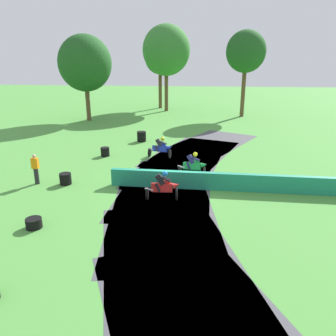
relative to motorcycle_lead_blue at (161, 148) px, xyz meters
name	(u,v)px	position (x,y,z in m)	size (l,w,h in m)	color
ground_plane	(167,187)	(0.89, -5.40, -0.64)	(120.00, 120.00, 0.00)	#4C933D
track_asphalt	(186,188)	(1.90, -5.44, -0.64)	(9.19, 28.83, 0.01)	#47474C
safety_barrier	(276,184)	(6.39, -5.60, -0.19)	(0.30, 16.81, 0.90)	#1E8466
motorcycle_lead_blue	(161,148)	(0.00, 0.00, 0.00)	(1.71, 0.96, 1.43)	black
motorcycle_chase_green	(193,165)	(2.23, -3.53, 0.00)	(1.71, 0.94, 1.43)	black
motorcycle_trailing_red	(164,186)	(0.89, -6.92, 0.01)	(1.68, 0.74, 1.43)	black
tire_stack_near	(142,137)	(-2.02, 4.14, -0.24)	(0.71, 0.71, 0.80)	black
tire_stack_mid_a	(105,152)	(-3.81, -0.12, -0.34)	(0.59, 0.59, 0.60)	black
tire_stack_mid_b	(65,179)	(-4.49, -5.45, -0.34)	(0.61, 0.61, 0.60)	black
tire_stack_far	(34,223)	(-3.94, -10.18, -0.44)	(0.63, 0.63, 0.40)	black
track_marshal	(36,169)	(-6.03, -5.52, 0.17)	(0.34, 0.24, 1.63)	#232328
tree_far_left	(246,52)	(7.23, 16.62, 6.19)	(4.19, 4.19, 9.10)	brown
tree_far_right	(85,63)	(-9.05, 12.72, 5.09)	(5.31, 5.31, 8.54)	brown
tree_mid_rise	(166,50)	(-1.54, 19.70, 6.40)	(5.54, 5.54, 9.98)	brown
tree_behind_barrier	(160,59)	(-2.55, 22.11, 5.47)	(3.75, 3.75, 8.14)	brown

